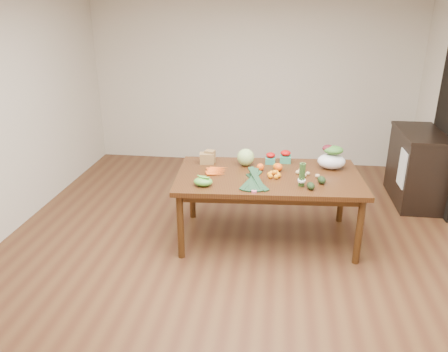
# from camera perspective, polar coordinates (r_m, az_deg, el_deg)

# --- Properties ---
(floor) EXTENTS (6.00, 6.00, 0.00)m
(floor) POSITION_cam_1_polar(r_m,az_deg,el_deg) (4.54, 0.59, -10.68)
(floor) COLOR brown
(floor) RESTS_ON ground
(room_walls) EXTENTS (5.02, 6.02, 2.70)m
(room_walls) POSITION_cam_1_polar(r_m,az_deg,el_deg) (3.98, 0.66, 5.98)
(room_walls) COLOR beige
(room_walls) RESTS_ON floor
(dining_table) EXTENTS (1.99, 1.19, 0.75)m
(dining_table) POSITION_cam_1_polar(r_m,az_deg,el_deg) (4.75, 5.70, -4.04)
(dining_table) COLOR #42280F
(dining_table) RESTS_ON floor
(cabinet) EXTENTS (0.52, 1.02, 0.94)m
(cabinet) POSITION_cam_1_polar(r_m,az_deg,el_deg) (6.11, 23.81, 1.09)
(cabinet) COLOR black
(cabinet) RESTS_ON floor
(dish_towel) EXTENTS (0.02, 0.28, 0.45)m
(dish_towel) POSITION_cam_1_polar(r_m,az_deg,el_deg) (5.74, 22.23, 0.90)
(dish_towel) COLOR white
(dish_towel) RESTS_ON cabinet
(paper_bag) EXTENTS (0.22, 0.19, 0.15)m
(paper_bag) POSITION_cam_1_polar(r_m,az_deg,el_deg) (4.88, -2.27, 2.48)
(paper_bag) COLOR brown
(paper_bag) RESTS_ON dining_table
(cabbage) EXTENTS (0.19, 0.19, 0.19)m
(cabbage) POSITION_cam_1_polar(r_m,az_deg,el_deg) (4.82, 2.85, 2.47)
(cabbage) COLOR #A7CE77
(cabbage) RESTS_ON dining_table
(strawberry_basket_a) EXTENTS (0.11, 0.11, 0.10)m
(strawberry_basket_a) POSITION_cam_1_polar(r_m,az_deg,el_deg) (4.92, 6.09, 2.21)
(strawberry_basket_a) COLOR #B10E0B
(strawberry_basket_a) RESTS_ON dining_table
(strawberry_basket_b) EXTENTS (0.13, 0.13, 0.11)m
(strawberry_basket_b) POSITION_cam_1_polar(r_m,az_deg,el_deg) (4.97, 8.02, 2.40)
(strawberry_basket_b) COLOR red
(strawberry_basket_b) RESTS_ON dining_table
(orange_a) EXTENTS (0.08, 0.08, 0.08)m
(orange_a) POSITION_cam_1_polar(r_m,az_deg,el_deg) (4.69, 4.77, 1.16)
(orange_a) COLOR #F2580E
(orange_a) RESTS_ON dining_table
(orange_b) EXTENTS (0.07, 0.07, 0.07)m
(orange_b) POSITION_cam_1_polar(r_m,az_deg,el_deg) (4.74, 6.86, 1.24)
(orange_b) COLOR orange
(orange_b) RESTS_ON dining_table
(orange_c) EXTENTS (0.09, 0.09, 0.09)m
(orange_c) POSITION_cam_1_polar(r_m,az_deg,el_deg) (4.70, 7.11, 1.14)
(orange_c) COLOR #ED520E
(orange_c) RESTS_ON dining_table
(mandarin_cluster) EXTENTS (0.19, 0.19, 0.08)m
(mandarin_cluster) POSITION_cam_1_polar(r_m,az_deg,el_deg) (4.54, 6.65, 0.36)
(mandarin_cluster) COLOR orange
(mandarin_cluster) RESTS_ON dining_table
(carrots) EXTENTS (0.24, 0.26, 0.03)m
(carrots) POSITION_cam_1_polar(r_m,az_deg,el_deg) (4.64, -0.93, 0.68)
(carrots) COLOR orange
(carrots) RESTS_ON dining_table
(snap_pea_bag) EXTENTS (0.19, 0.14, 0.08)m
(snap_pea_bag) POSITION_cam_1_polar(r_m,az_deg,el_deg) (4.29, -2.75, -0.75)
(snap_pea_bag) COLOR #5CAD3A
(snap_pea_bag) RESTS_ON dining_table
(kale_bunch) EXTENTS (0.35, 0.42, 0.16)m
(kale_bunch) POSITION_cam_1_polar(r_m,az_deg,el_deg) (4.22, 3.97, -0.62)
(kale_bunch) COLOR black
(kale_bunch) RESTS_ON dining_table
(asparagus_bundle) EXTENTS (0.09, 0.12, 0.26)m
(asparagus_bundle) POSITION_cam_1_polar(r_m,az_deg,el_deg) (4.30, 10.15, 0.17)
(asparagus_bundle) COLOR #477535
(asparagus_bundle) RESTS_ON dining_table
(potato_a) EXTENTS (0.05, 0.04, 0.04)m
(potato_a) POSITION_cam_1_polar(r_m,az_deg,el_deg) (4.65, 9.61, 0.49)
(potato_a) COLOR tan
(potato_a) RESTS_ON dining_table
(potato_b) EXTENTS (0.05, 0.05, 0.04)m
(potato_b) POSITION_cam_1_polar(r_m,az_deg,el_deg) (4.57, 10.42, 0.09)
(potato_b) COLOR tan
(potato_b) RESTS_ON dining_table
(potato_c) EXTENTS (0.05, 0.04, 0.04)m
(potato_c) POSITION_cam_1_polar(r_m,az_deg,el_deg) (4.64, 10.89, 0.34)
(potato_c) COLOR tan
(potato_c) RESTS_ON dining_table
(potato_d) EXTENTS (0.05, 0.04, 0.04)m
(potato_d) POSITION_cam_1_polar(r_m,az_deg,el_deg) (4.71, 9.98, 0.73)
(potato_d) COLOR tan
(potato_d) RESTS_ON dining_table
(potato_e) EXTENTS (0.05, 0.05, 0.04)m
(potato_e) POSITION_cam_1_polar(r_m,az_deg,el_deg) (4.59, 12.12, 0.00)
(potato_e) COLOR tan
(potato_e) RESTS_ON dining_table
(avocado_a) EXTENTS (0.10, 0.12, 0.07)m
(avocado_a) POSITION_cam_1_polar(r_m,az_deg,el_deg) (4.29, 11.26, -1.27)
(avocado_a) COLOR black
(avocado_a) RESTS_ON dining_table
(avocado_b) EXTENTS (0.11, 0.13, 0.08)m
(avocado_b) POSITION_cam_1_polar(r_m,az_deg,el_deg) (4.45, 12.64, -0.51)
(avocado_b) COLOR black
(avocado_b) RESTS_ON dining_table
(salad_bag) EXTENTS (0.31, 0.24, 0.23)m
(salad_bag) POSITION_cam_1_polar(r_m,az_deg,el_deg) (4.85, 13.89, 2.25)
(salad_bag) COLOR white
(salad_bag) RESTS_ON dining_table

